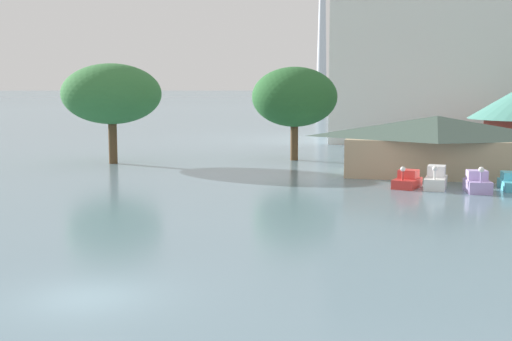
{
  "coord_description": "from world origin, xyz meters",
  "views": [
    {
      "loc": [
        10.06,
        -19.09,
        6.68
      ],
      "look_at": [
        1.81,
        15.06,
        2.31
      ],
      "focal_mm": 47.71,
      "sensor_mm": 36.0,
      "label": 1
    }
  ],
  "objects_px": {
    "pedal_boat_red": "(407,181)",
    "background_building_block": "(493,48)",
    "pedal_boat_cyan": "(512,183)",
    "shoreline_tree_tall_left": "(112,94)",
    "pedal_boat_white": "(436,179)",
    "pedal_boat_lavender": "(477,183)",
    "shoreline_tree_mid": "(295,97)",
    "boathouse": "(436,144)"
  },
  "relations": [
    {
      "from": "pedal_boat_white",
      "to": "pedal_boat_lavender",
      "type": "bearing_deg",
      "value": 72.9
    },
    {
      "from": "shoreline_tree_mid",
      "to": "pedal_boat_white",
      "type": "bearing_deg",
      "value": -50.32
    },
    {
      "from": "shoreline_tree_tall_left",
      "to": "shoreline_tree_mid",
      "type": "relative_size",
      "value": 1.03
    },
    {
      "from": "boathouse",
      "to": "shoreline_tree_tall_left",
      "type": "height_order",
      "value": "shoreline_tree_tall_left"
    },
    {
      "from": "pedal_boat_red",
      "to": "pedal_boat_lavender",
      "type": "xyz_separation_m",
      "value": [
        4.36,
        -0.86,
        0.08
      ]
    },
    {
      "from": "pedal_boat_white",
      "to": "shoreline_tree_mid",
      "type": "height_order",
      "value": "shoreline_tree_mid"
    },
    {
      "from": "boathouse",
      "to": "shoreline_tree_mid",
      "type": "height_order",
      "value": "shoreline_tree_mid"
    },
    {
      "from": "pedal_boat_red",
      "to": "shoreline_tree_mid",
      "type": "distance_m",
      "value": 18.8
    },
    {
      "from": "boathouse",
      "to": "shoreline_tree_tall_left",
      "type": "xyz_separation_m",
      "value": [
        -27.06,
        1.86,
        3.63
      ]
    },
    {
      "from": "pedal_boat_lavender",
      "to": "shoreline_tree_tall_left",
      "type": "relative_size",
      "value": 0.29
    },
    {
      "from": "shoreline_tree_tall_left",
      "to": "background_building_block",
      "type": "bearing_deg",
      "value": 42.74
    },
    {
      "from": "pedal_boat_white",
      "to": "pedal_boat_red",
      "type": "bearing_deg",
      "value": -78.82
    },
    {
      "from": "pedal_boat_white",
      "to": "background_building_block",
      "type": "height_order",
      "value": "background_building_block"
    },
    {
      "from": "pedal_boat_red",
      "to": "pedal_boat_white",
      "type": "height_order",
      "value": "pedal_boat_white"
    },
    {
      "from": "pedal_boat_cyan",
      "to": "pedal_boat_white",
      "type": "bearing_deg",
      "value": -87.26
    },
    {
      "from": "pedal_boat_red",
      "to": "pedal_boat_white",
      "type": "distance_m",
      "value": 1.85
    },
    {
      "from": "pedal_boat_cyan",
      "to": "background_building_block",
      "type": "bearing_deg",
      "value": 172.29
    },
    {
      "from": "pedal_boat_white",
      "to": "shoreline_tree_tall_left",
      "type": "distance_m",
      "value": 28.73
    },
    {
      "from": "pedal_boat_cyan",
      "to": "boathouse",
      "type": "bearing_deg",
      "value": -145.79
    },
    {
      "from": "pedal_boat_red",
      "to": "shoreline_tree_tall_left",
      "type": "xyz_separation_m",
      "value": [
        -25.12,
        8.53,
        5.53
      ]
    },
    {
      "from": "shoreline_tree_tall_left",
      "to": "background_building_block",
      "type": "relative_size",
      "value": 0.23
    },
    {
      "from": "pedal_boat_red",
      "to": "background_building_block",
      "type": "height_order",
      "value": "background_building_block"
    },
    {
      "from": "shoreline_tree_mid",
      "to": "boathouse",
      "type": "bearing_deg",
      "value": -33.64
    },
    {
      "from": "pedal_boat_white",
      "to": "pedal_boat_lavender",
      "type": "xyz_separation_m",
      "value": [
        2.52,
        -1.04,
        -0.03
      ]
    },
    {
      "from": "pedal_boat_white",
      "to": "shoreline_tree_tall_left",
      "type": "relative_size",
      "value": 0.35
    },
    {
      "from": "pedal_boat_white",
      "to": "boathouse",
      "type": "bearing_deg",
      "value": -175.58
    },
    {
      "from": "pedal_boat_white",
      "to": "boathouse",
      "type": "distance_m",
      "value": 6.72
    },
    {
      "from": "pedal_boat_lavender",
      "to": "shoreline_tree_mid",
      "type": "relative_size",
      "value": 0.3
    },
    {
      "from": "boathouse",
      "to": "shoreline_tree_tall_left",
      "type": "bearing_deg",
      "value": 176.07
    },
    {
      "from": "pedal_boat_red",
      "to": "shoreline_tree_tall_left",
      "type": "distance_m",
      "value": 27.1
    },
    {
      "from": "pedal_boat_cyan",
      "to": "shoreline_tree_mid",
      "type": "distance_m",
      "value": 22.63
    },
    {
      "from": "boathouse",
      "to": "pedal_boat_cyan",
      "type": "bearing_deg",
      "value": -51.3
    },
    {
      "from": "background_building_block",
      "to": "shoreline_tree_tall_left",
      "type": "bearing_deg",
      "value": -137.26
    },
    {
      "from": "pedal_boat_red",
      "to": "background_building_block",
      "type": "bearing_deg",
      "value": -177.36
    },
    {
      "from": "pedal_boat_lavender",
      "to": "background_building_block",
      "type": "xyz_separation_m",
      "value": [
        4.48,
        40.77,
        10.52
      ]
    },
    {
      "from": "pedal_boat_cyan",
      "to": "shoreline_tree_tall_left",
      "type": "xyz_separation_m",
      "value": [
        -31.77,
        7.73,
        5.54
      ]
    },
    {
      "from": "shoreline_tree_tall_left",
      "to": "boathouse",
      "type": "bearing_deg",
      "value": -3.93
    },
    {
      "from": "background_building_block",
      "to": "pedal_boat_lavender",
      "type": "bearing_deg",
      "value": -96.28
    },
    {
      "from": "pedal_boat_lavender",
      "to": "shoreline_tree_mid",
      "type": "distance_m",
      "value": 22.08
    },
    {
      "from": "pedal_boat_red",
      "to": "pedal_boat_cyan",
      "type": "distance_m",
      "value": 6.7
    },
    {
      "from": "pedal_boat_lavender",
      "to": "boathouse",
      "type": "bearing_deg",
      "value": -169.25
    },
    {
      "from": "pedal_boat_white",
      "to": "boathouse",
      "type": "relative_size",
      "value": 0.22
    }
  ]
}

